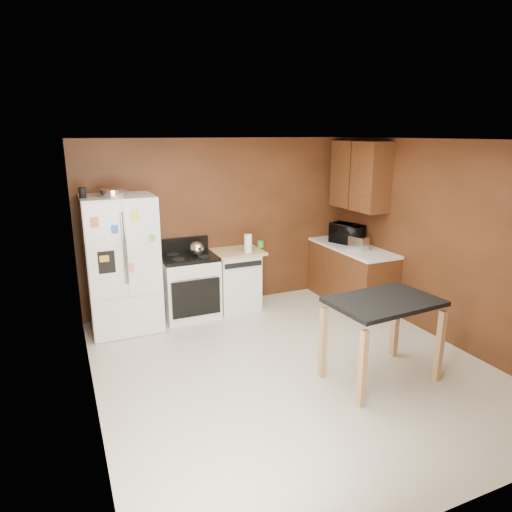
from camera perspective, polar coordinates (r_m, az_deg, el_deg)
floor at (r=5.35m, az=4.48°, el=-13.59°), size 4.50×4.50×0.00m
ceiling at (r=4.69m, az=5.13°, el=14.27°), size 4.50×4.50×0.00m
wall_back at (r=6.88m, az=-4.16°, el=4.08°), size 4.20×0.00×4.20m
wall_front at (r=3.20m, az=24.57°, el=-10.59°), size 4.20×0.00×4.20m
wall_left at (r=4.32m, az=-20.58°, el=-3.59°), size 0.00×4.50×4.50m
wall_right at (r=6.13m, az=22.34°, el=1.59°), size 0.00×4.50×4.50m
roasting_pan at (r=6.05m, az=-17.42°, el=7.60°), size 0.35×0.35×0.09m
pen_cup at (r=5.96m, az=-20.88°, el=7.40°), size 0.09×0.09×0.13m
kettle at (r=6.43m, az=-7.43°, el=0.93°), size 0.20×0.20×0.20m
paper_towel at (r=6.59m, az=-1.00°, el=1.59°), size 0.14×0.14×0.26m
green_canister at (r=6.90m, az=0.55°, el=1.52°), size 0.10×0.10×0.10m
toaster at (r=6.88m, az=12.70°, el=1.59°), size 0.23×0.30×0.20m
microwave at (r=7.23m, az=11.29°, el=2.67°), size 0.51×0.60×0.28m
refrigerator at (r=6.25m, az=-16.39°, el=-0.95°), size 0.90×0.80×1.80m
gas_range at (r=6.60m, az=-8.32°, el=-3.62°), size 0.76×0.68×1.10m
dishwasher at (r=6.83m, az=-2.55°, el=-2.89°), size 0.78×0.63×0.89m
right_cabinets at (r=7.13m, az=12.11°, el=1.34°), size 0.63×1.58×2.45m
island at (r=4.96m, az=15.62°, el=-6.86°), size 1.16×0.82×0.91m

